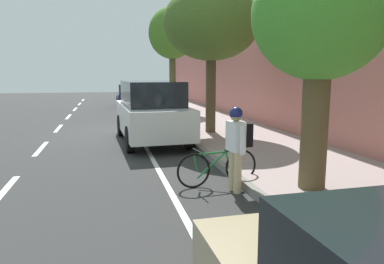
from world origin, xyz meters
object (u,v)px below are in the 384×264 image
(street_tree_mid_block, at_px, (320,19))
(street_tree_corner, at_px, (172,34))
(parked_suv_white_second, at_px, (151,111))
(cyclist_with_backpack, at_px, (237,141))
(street_tree_far_end, at_px, (211,24))
(bicycle_at_curb, at_px, (218,167))
(parked_sedan_dark_blue_mid, at_px, (130,96))

(street_tree_mid_block, height_order, street_tree_corner, street_tree_corner)
(parked_suv_white_second, distance_m, street_tree_corner, 9.23)
(street_tree_mid_block, bearing_deg, cyclist_with_backpack, 156.14)
(street_tree_far_end, bearing_deg, bicycle_at_curb, -104.61)
(bicycle_at_curb, xyz_separation_m, street_tree_mid_block, (1.48, -1.00, 2.79))
(parked_sedan_dark_blue_mid, distance_m, street_tree_corner, 6.59)
(bicycle_at_curb, bearing_deg, parked_sedan_dark_blue_mid, 91.67)
(street_tree_corner, bearing_deg, parked_sedan_dark_blue_mid, 111.57)
(parked_suv_white_second, bearing_deg, street_tree_far_end, 16.63)
(parked_suv_white_second, relative_size, parked_sedan_dark_blue_mid, 1.08)
(bicycle_at_curb, xyz_separation_m, cyclist_with_backpack, (0.23, -0.45, 0.61))
(parked_suv_white_second, distance_m, parked_sedan_dark_blue_mid, 13.43)
(cyclist_with_backpack, relative_size, street_tree_far_end, 0.32)
(parked_sedan_dark_blue_mid, xyz_separation_m, street_tree_corner, (2.02, -5.12, 3.62))
(street_tree_corner, bearing_deg, street_tree_mid_block, -90.00)
(street_tree_far_end, height_order, street_tree_corner, street_tree_corner)
(parked_suv_white_second, xyz_separation_m, cyclist_with_backpack, (0.95, -5.48, -0.04))
(bicycle_at_curb, bearing_deg, street_tree_mid_block, -34.02)
(bicycle_at_curb, relative_size, cyclist_with_backpack, 1.06)
(parked_suv_white_second, distance_m, cyclist_with_backpack, 5.56)
(bicycle_at_curb, height_order, cyclist_with_backpack, cyclist_with_backpack)
(parked_suv_white_second, bearing_deg, street_tree_mid_block, -69.92)
(cyclist_with_backpack, xyz_separation_m, street_tree_far_end, (1.26, 6.14, 2.95))
(cyclist_with_backpack, distance_m, street_tree_mid_block, 2.57)
(parked_sedan_dark_blue_mid, xyz_separation_m, bicycle_at_curb, (0.54, -18.46, -0.38))
(street_tree_mid_block, xyz_separation_m, street_tree_corner, (0.00, 14.35, 1.22))
(street_tree_far_end, xyz_separation_m, street_tree_corner, (0.00, 7.65, 0.44))
(cyclist_with_backpack, height_order, street_tree_far_end, street_tree_far_end)
(bicycle_at_curb, bearing_deg, street_tree_corner, 83.65)
(parked_sedan_dark_blue_mid, bearing_deg, parked_suv_white_second, -90.78)
(parked_suv_white_second, height_order, street_tree_mid_block, street_tree_mid_block)
(parked_suv_white_second, bearing_deg, bicycle_at_curb, -81.84)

